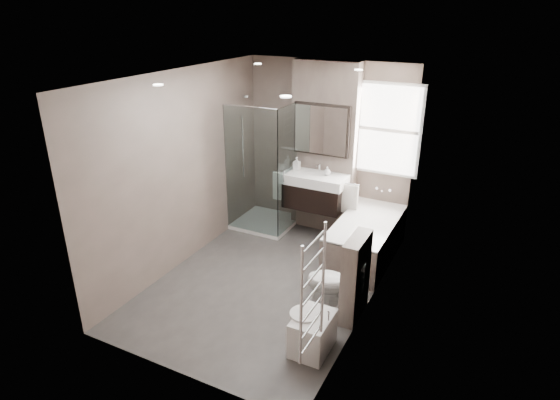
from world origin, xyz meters
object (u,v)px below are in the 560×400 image
Objects in this scene: vanity at (315,191)px; toilet at (336,283)px; bathtub at (366,238)px; bidet at (312,332)px.

vanity is 1.95m from toilet.
bathtub is 1.32m from toilet.
toilet is at bearing -88.04° from bathtub.
bathtub is at bearing 170.88° from toilet.
bidet is at bearing -87.57° from bathtub.
vanity is at bearing 160.63° from bathtub.
toilet is 0.80m from bidet.
bathtub is (0.92, -0.33, -0.43)m from vanity.
vanity is at bearing -160.47° from toilet.
toilet is 1.32× the size of bidet.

